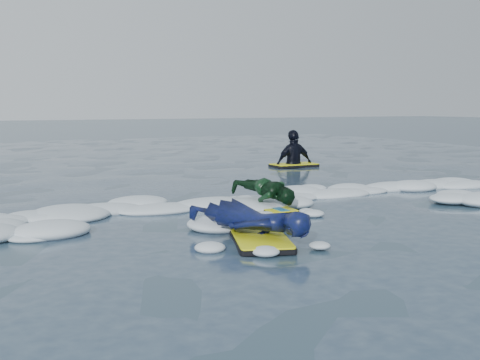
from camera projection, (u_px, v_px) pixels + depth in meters
ground at (274, 221)px, 8.49m from camera, size 120.00×120.00×0.00m
foam_band at (241, 210)px, 9.41m from camera, size 12.00×3.10×0.30m
prone_woman_unit at (252, 222)px, 7.23m from camera, size 1.19×1.85×0.46m
prone_child_unit at (268, 194)px, 9.40m from camera, size 0.75×1.31×0.49m
waiting_rider_unit at (294, 165)px, 15.87m from camera, size 1.23×0.68×1.83m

